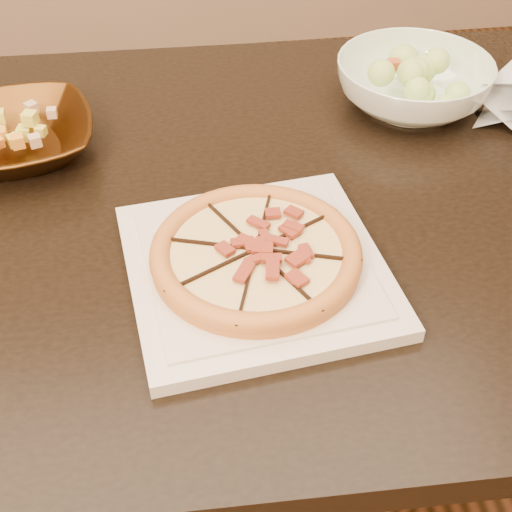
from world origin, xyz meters
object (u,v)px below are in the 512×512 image
at_px(dining_table, 184,256).
at_px(plate, 256,268).
at_px(salad_bowl, 413,84).
at_px(bronze_bowl, 15,138).
at_px(pizza, 256,254).

xyz_separation_m(dining_table, plate, (0.08, -0.16, 0.11)).
bearing_deg(plate, salad_bowl, 49.74).
bearing_deg(dining_table, plate, -62.88).
height_order(plate, bronze_bowl, bronze_bowl).
xyz_separation_m(plate, salad_bowl, (0.30, 0.35, 0.03)).
distance_m(bronze_bowl, salad_bowl, 0.60).
bearing_deg(bronze_bowl, pizza, -44.41).
bearing_deg(bronze_bowl, dining_table, -31.87).
distance_m(pizza, bronze_bowl, 0.42).
relative_size(dining_table, salad_bowl, 5.88).
height_order(dining_table, salad_bowl, salad_bowl).
distance_m(dining_table, bronze_bowl, 0.29).
xyz_separation_m(pizza, bronze_bowl, (-0.30, 0.30, -0.01)).
distance_m(pizza, salad_bowl, 0.46).
height_order(pizza, bronze_bowl, bronze_bowl).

